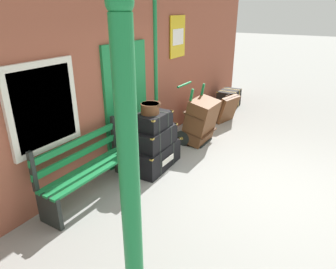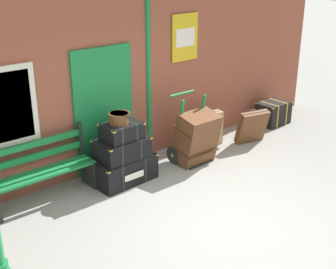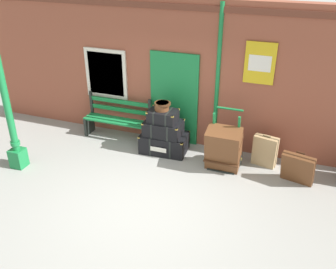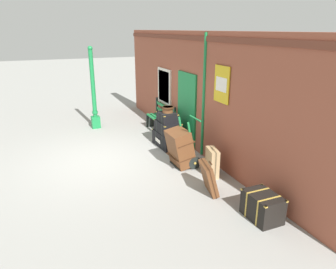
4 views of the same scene
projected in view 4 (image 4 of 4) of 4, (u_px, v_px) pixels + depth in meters
ground_plane at (107, 159)px, 8.19m from camera, size 60.00×60.00×0.00m
brick_facade at (196, 92)px, 8.64m from camera, size 10.40×0.35×3.20m
lamp_post at (94, 98)px, 10.48m from camera, size 0.28×0.28×2.73m
platform_bench at (161, 119)px, 10.17m from camera, size 1.60×0.43×1.01m
steamer_trunk_base at (169, 139)px, 9.06m from camera, size 1.04×0.70×0.43m
steamer_trunk_middle at (168, 127)px, 8.93m from camera, size 0.82×0.56×0.33m
steamer_trunk_top at (167, 117)px, 8.84m from camera, size 0.61×0.45×0.27m
round_hatbox at (168, 109)px, 8.80m from camera, size 0.35×0.32×0.17m
porters_trolley at (186, 154)px, 7.80m from camera, size 0.71×0.57×1.20m
large_brown_trunk at (180, 148)px, 7.67m from camera, size 0.70×0.61×0.95m
suitcase_tan at (209, 178)px, 6.43m from camera, size 0.66×0.44×0.68m
suitcase_umber at (212, 162)px, 7.20m from camera, size 0.52×0.30×0.69m
corner_trunk at (262, 206)px, 5.57m from camera, size 0.69×0.49×0.49m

